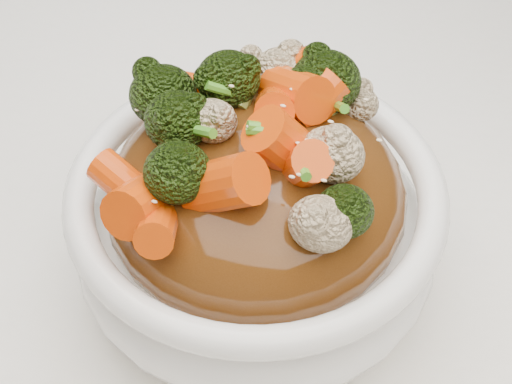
% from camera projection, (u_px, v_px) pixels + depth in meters
% --- Properties ---
extents(tablecloth, '(1.20, 0.80, 0.04)m').
position_uv_depth(tablecloth, '(283.00, 262.00, 0.47)').
color(tablecloth, white).
rests_on(tablecloth, dining_table).
extents(bowl, '(0.25, 0.25, 0.08)m').
position_uv_depth(bowl, '(256.00, 229.00, 0.41)').
color(bowl, white).
rests_on(bowl, tablecloth).
extents(sauce_base, '(0.20, 0.20, 0.08)m').
position_uv_depth(sauce_base, '(256.00, 196.00, 0.40)').
color(sauce_base, '#4D280D').
rests_on(sauce_base, bowl).
extents(carrots, '(0.20, 0.20, 0.04)m').
position_uv_depth(carrots, '(256.00, 114.00, 0.35)').
color(carrots, '#D84407').
rests_on(carrots, sauce_base).
extents(broccoli, '(0.20, 0.20, 0.04)m').
position_uv_depth(broccoli, '(256.00, 115.00, 0.36)').
color(broccoli, black).
rests_on(broccoli, sauce_base).
extents(cauliflower, '(0.20, 0.20, 0.03)m').
position_uv_depth(cauliflower, '(256.00, 118.00, 0.36)').
color(cauliflower, '#CEB68C').
rests_on(cauliflower, sauce_base).
extents(scallions, '(0.15, 0.15, 0.02)m').
position_uv_depth(scallions, '(256.00, 112.00, 0.35)').
color(scallions, '#41891F').
rests_on(scallions, sauce_base).
extents(sesame_seeds, '(0.18, 0.18, 0.01)m').
position_uv_depth(sesame_seeds, '(256.00, 112.00, 0.35)').
color(sesame_seeds, beige).
rests_on(sesame_seeds, sauce_base).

